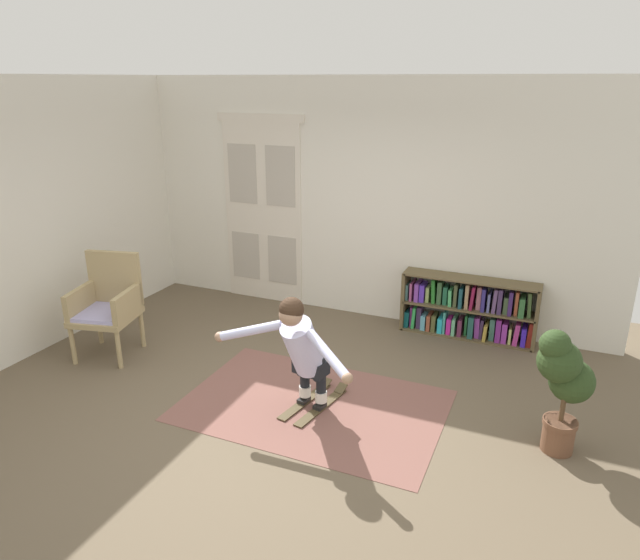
% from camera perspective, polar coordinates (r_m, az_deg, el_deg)
% --- Properties ---
extents(ground_plane, '(7.20, 7.20, 0.00)m').
position_cam_1_polar(ground_plane, '(5.29, -5.01, -13.28)').
color(ground_plane, brown).
extents(back_wall, '(6.00, 0.10, 2.90)m').
position_cam_1_polar(back_wall, '(6.98, 4.82, 7.80)').
color(back_wall, silver).
rests_on(back_wall, ground).
extents(side_wall_left, '(0.10, 6.00, 2.90)m').
position_cam_1_polar(side_wall_left, '(6.86, -26.49, 5.61)').
color(side_wall_left, silver).
rests_on(side_wall_left, ground).
extents(double_door, '(1.22, 0.05, 2.45)m').
position_cam_1_polar(double_door, '(7.54, -5.72, 6.94)').
color(double_door, silver).
rests_on(double_door, ground).
extents(rug, '(2.37, 1.56, 0.01)m').
position_cam_1_polar(rug, '(5.40, -0.70, -12.39)').
color(rug, brown).
rests_on(rug, ground).
extents(bookshelf, '(1.53, 0.30, 0.72)m').
position_cam_1_polar(bookshelf, '(6.82, 14.63, -2.97)').
color(bookshelf, brown).
rests_on(bookshelf, ground).
extents(wicker_chair, '(0.72, 0.72, 1.10)m').
position_cam_1_polar(wicker_chair, '(6.54, -20.43, -2.14)').
color(wicker_chair, tan).
rests_on(wicker_chair, ground).
extents(potted_plant, '(0.46, 0.42, 1.04)m').
position_cam_1_polar(potted_plant, '(4.96, 23.14, -9.13)').
color(potted_plant, brown).
rests_on(potted_plant, ground).
extents(skis_pair, '(0.41, 0.81, 0.07)m').
position_cam_1_polar(skis_pair, '(5.41, -0.53, -12.07)').
color(skis_pair, '#4B3E25').
rests_on(skis_pair, rug).
extents(person_skier, '(1.40, 0.77, 1.09)m').
position_cam_1_polar(person_skier, '(4.95, -1.88, -6.59)').
color(person_skier, white).
rests_on(person_skier, skis_pair).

